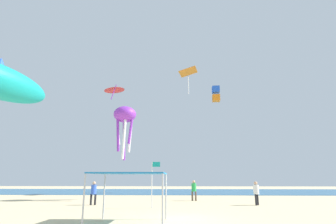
# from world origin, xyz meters

# --- Properties ---
(ground) EXTENTS (110.00, 110.00, 0.10)m
(ground) POSITION_xyz_m (0.00, 0.00, -0.05)
(ground) COLOR beige
(ocean_strip) EXTENTS (110.00, 18.26, 0.03)m
(ocean_strip) POSITION_xyz_m (0.00, 28.80, 0.01)
(ocean_strip) COLOR #28608C
(ocean_strip) RESTS_ON ground
(canopy_tent) EXTENTS (3.35, 3.27, 2.31)m
(canopy_tent) POSITION_xyz_m (-2.05, -1.49, 2.21)
(canopy_tent) COLOR #B2B2B7
(canopy_tent) RESTS_ON ground
(person_near_tent) EXTENTS (0.48, 0.44, 1.84)m
(person_near_tent) POSITION_xyz_m (1.69, 11.69, 1.08)
(person_near_tent) COLOR brown
(person_near_tent) RESTS_ON ground
(person_leftmost) EXTENTS (0.43, 0.43, 1.80)m
(person_leftmost) POSITION_xyz_m (6.35, 7.67, 1.06)
(person_leftmost) COLOR black
(person_leftmost) RESTS_ON ground
(person_central) EXTENTS (0.47, 0.43, 1.79)m
(person_central) POSITION_xyz_m (-6.45, 7.35, 1.05)
(person_central) COLOR black
(person_central) RESTS_ON ground
(banner_flag) EXTENTS (0.61, 0.06, 3.20)m
(banner_flag) POSITION_xyz_m (-1.57, 5.25, 1.96)
(banner_flag) COLOR silver
(banner_flag) RESTS_ON ground
(kite_box_blue) EXTENTS (1.15, 1.15, 2.34)m
(kite_box_blue) POSITION_xyz_m (6.09, 25.14, 14.50)
(kite_box_blue) COLOR blue
(kite_octopus_purple) EXTENTS (2.92, 2.92, 5.42)m
(kite_octopus_purple) POSITION_xyz_m (-5.17, 12.23, 8.10)
(kite_octopus_purple) COLOR purple
(kite_delta_red) EXTENTS (3.00, 2.97, 2.16)m
(kite_delta_red) POSITION_xyz_m (-7.69, 17.42, 12.95)
(kite_delta_red) COLOR red
(kite_diamond_orange) EXTENTS (2.83, 2.88, 3.64)m
(kite_diamond_orange) POSITION_xyz_m (1.78, 21.57, 16.55)
(kite_diamond_orange) COLOR orange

